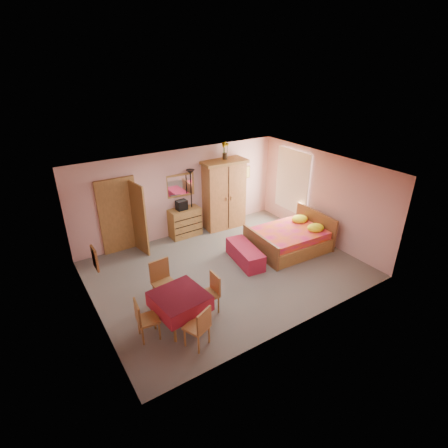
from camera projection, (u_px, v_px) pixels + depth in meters
floor at (227, 269)px, 8.97m from camera, size 6.50×6.50×0.00m
ceiling at (228, 172)px, 7.84m from camera, size 6.50×6.50×0.00m
wall_back at (181, 193)px, 10.30m from camera, size 6.50×0.10×2.60m
wall_front at (301, 273)px, 6.51m from camera, size 6.50×0.10×2.60m
wall_left at (88, 263)px, 6.82m from camera, size 0.10×5.00×2.60m
wall_right at (322, 197)px, 9.99m from camera, size 0.10×5.00×2.60m
doorway at (119, 216)px, 9.47m from camera, size 1.06×0.12×2.15m
window at (292, 181)px, 10.82m from camera, size 0.08×1.40×1.95m
picture_left at (95, 258)px, 6.20m from camera, size 0.04×0.32×0.42m
picture_back at (246, 172)px, 11.32m from camera, size 0.30×0.04×0.40m
chest_of_drawers at (185, 222)px, 10.49m from camera, size 0.94×0.48×0.88m
wall_mirror at (180, 185)px, 10.17m from camera, size 0.88×0.12×0.69m
stereo at (182, 205)px, 10.19m from camera, size 0.33×0.25×0.29m
floor_lamp at (192, 203)px, 10.36m from camera, size 0.29×0.29×2.03m
wardrobe at (224, 194)px, 10.81m from camera, size 1.42×0.80×2.17m
sunflower_vase at (225, 151)px, 10.32m from camera, size 0.22×0.22×0.52m
bed at (289, 234)px, 9.75m from camera, size 2.13×1.72×0.95m
bench at (245, 254)px, 9.22m from camera, size 0.70×1.42×0.45m
dining_table at (180, 309)px, 7.01m from camera, size 1.09×1.09×0.72m
chair_south at (197, 326)px, 6.45m from camera, size 0.52×0.52×0.88m
chair_north at (165, 284)px, 7.54m from camera, size 0.49×0.49×1.01m
chair_west at (148, 319)px, 6.64m from camera, size 0.44×0.44×0.87m
chair_east at (208, 294)px, 7.32m from camera, size 0.40×0.40×0.88m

